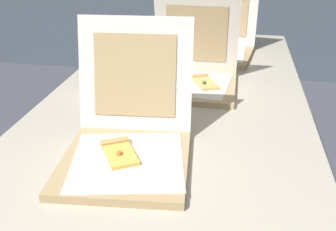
% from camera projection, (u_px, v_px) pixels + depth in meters
% --- Properties ---
extents(table, '(0.95, 2.21, 0.75)m').
position_uv_depth(table, '(171.00, 122.00, 1.37)').
color(table, '#BCB29E').
rests_on(table, ground).
extents(pizza_box_front, '(0.37, 0.44, 0.35)m').
position_uv_depth(pizza_box_front, '(127.00, 141.00, 1.05)').
color(pizza_box_front, tan).
rests_on(pizza_box_front, table).
extents(pizza_box_middle, '(0.33, 0.34, 0.35)m').
position_uv_depth(pizza_box_middle, '(193.00, 74.00, 1.52)').
color(pizza_box_middle, tan).
rests_on(pizza_box_middle, table).
extents(pizza_box_back, '(0.37, 0.38, 0.35)m').
position_uv_depth(pizza_box_back, '(217.00, 44.00, 1.90)').
color(pizza_box_back, tan).
rests_on(pizza_box_back, table).
extents(cup_white_mid, '(0.06, 0.06, 0.07)m').
position_uv_depth(cup_white_mid, '(88.00, 87.00, 1.45)').
color(cup_white_mid, white).
rests_on(cup_white_mid, table).
extents(cup_white_far, '(0.06, 0.06, 0.07)m').
position_uv_depth(cup_white_far, '(124.00, 66.00, 1.66)').
color(cup_white_far, white).
rests_on(cup_white_far, table).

